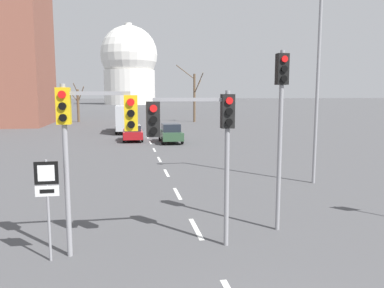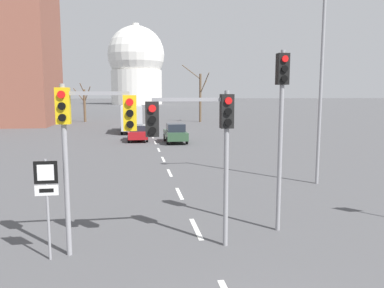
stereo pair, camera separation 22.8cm
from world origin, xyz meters
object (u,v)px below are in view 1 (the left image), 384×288
(sedan_near_left, at_px, (129,112))
(sedan_near_right, at_px, (171,133))
(route_sign_post, at_px, (47,192))
(sedan_mid_centre, at_px, (133,133))
(traffic_signal_near_right, at_px, (281,108))
(traffic_signal_centre_tall, at_px, (201,130))
(delivery_truck, at_px, (126,118))
(street_lamp_right, at_px, (313,66))
(traffic_signal_near_left, at_px, (89,127))

(sedan_near_left, xyz_separation_m, sedan_near_right, (3.26, -44.63, 0.11))
(route_sign_post, height_order, sedan_mid_centre, route_sign_post)
(sedan_near_left, height_order, sedan_near_right, sedan_near_right)
(traffic_signal_near_right, relative_size, route_sign_post, 2.10)
(traffic_signal_near_right, xyz_separation_m, sedan_mid_centre, (-4.20, 24.80, -3.21))
(traffic_signal_near_right, height_order, route_sign_post, traffic_signal_near_right)
(traffic_signal_centre_tall, xyz_separation_m, sedan_near_right, (1.98, 23.81, -2.55))
(sedan_near_left, relative_size, sedan_mid_centre, 1.05)
(traffic_signal_centre_tall, bearing_deg, delivery_truck, 93.38)
(sedan_near_left, relative_size, sedan_near_right, 1.02)
(traffic_signal_centre_tall, xyz_separation_m, sedan_near_left, (-1.28, 68.45, -2.66))
(sedan_near_left, bearing_deg, delivery_truck, -91.19)
(street_lamp_right, relative_size, delivery_truck, 1.34)
(sedan_mid_centre, bearing_deg, traffic_signal_centre_tall, -86.79)
(traffic_signal_near_right, xyz_separation_m, sedan_near_left, (-4.04, 67.50, -3.22))
(route_sign_post, relative_size, sedan_mid_centre, 0.64)
(sedan_near_right, relative_size, delivery_truck, 0.62)
(traffic_signal_near_right, distance_m, sedan_near_left, 67.70)
(traffic_signal_near_left, height_order, sedan_near_right, traffic_signal_near_left)
(traffic_signal_near_left, relative_size, traffic_signal_near_right, 0.81)
(street_lamp_right, bearing_deg, sedan_near_right, 106.02)
(traffic_signal_near_right, bearing_deg, route_sign_post, -170.55)
(traffic_signal_centre_tall, height_order, delivery_truck, traffic_signal_centre_tall)
(traffic_signal_centre_tall, bearing_deg, traffic_signal_near_left, 179.27)
(traffic_signal_near_left, height_order, delivery_truck, traffic_signal_near_left)
(traffic_signal_near_left, xyz_separation_m, sedan_mid_centre, (1.62, 25.71, -2.78))
(traffic_signal_near_left, xyz_separation_m, street_lamp_right, (9.92, 6.77, 2.20))
(traffic_signal_near_left, xyz_separation_m, traffic_signal_centre_tall, (3.06, -0.04, -0.12))
(traffic_signal_centre_tall, height_order, sedan_near_right, traffic_signal_centre_tall)
(traffic_signal_near_left, distance_m, street_lamp_right, 12.21)
(traffic_signal_centre_tall, relative_size, street_lamp_right, 0.47)
(sedan_near_right, bearing_deg, sedan_near_left, 94.18)
(traffic_signal_near_left, relative_size, delivery_truck, 0.65)
(traffic_signal_near_right, xyz_separation_m, street_lamp_right, (4.10, 5.86, 1.76))
(sedan_near_right, bearing_deg, delivery_truck, 111.69)
(street_lamp_right, xyz_separation_m, sedan_mid_centre, (-8.31, 18.94, -4.98))
(traffic_signal_near_left, distance_m, sedan_near_left, 68.49)
(traffic_signal_near_right, relative_size, sedan_near_left, 1.28)
(route_sign_post, bearing_deg, sedan_mid_centre, 84.07)
(traffic_signal_near_left, bearing_deg, sedan_near_left, 88.51)
(traffic_signal_near_right, xyz_separation_m, sedan_near_right, (-0.78, 22.86, -3.11))
(traffic_signal_near_right, distance_m, sedan_near_right, 23.09)
(traffic_signal_near_right, distance_m, sedan_mid_centre, 25.36)
(street_lamp_right, relative_size, sedan_near_left, 2.13)
(route_sign_post, bearing_deg, sedan_near_right, 75.69)
(traffic_signal_near_left, bearing_deg, traffic_signal_centre_tall, -0.73)
(sedan_near_right, distance_m, sedan_mid_centre, 3.94)
(route_sign_post, distance_m, sedan_mid_centre, 26.11)
(traffic_signal_near_left, xyz_separation_m, delivery_truck, (1.06, 33.78, -1.86))
(traffic_signal_near_right, distance_m, traffic_signal_centre_tall, 2.97)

